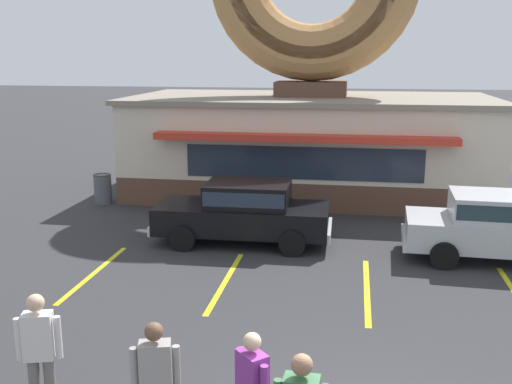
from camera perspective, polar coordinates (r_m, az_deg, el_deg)
The scene contains 9 objects.
donut_shop_building at distance 20.87m, azimuth 5.30°, elevation 10.12°, with size 12.30×6.75×10.96m.
car_black at distance 15.34m, azimuth -1.11°, elevation -1.73°, with size 4.59×2.04×1.60m.
car_silver at distance 15.15m, azimuth 22.27°, elevation -2.91°, with size 4.63×2.13×1.60m.
pedestrian_leather_jacket_man at distance 8.61m, azimuth -19.92°, elevation -13.95°, with size 0.58×0.33×1.76m.
pedestrian_clipboard_woman at distance 7.62m, azimuth -9.51°, elevation -17.34°, with size 0.58×0.33×1.71m.
trash_bin at distance 20.11m, azimuth -14.39°, elevation 0.32°, with size 0.57×0.57×0.97m.
parking_stripe_far_left at distance 13.96m, azimuth -15.15°, elevation -7.45°, with size 0.12×3.60×0.01m, color yellow.
parking_stripe_left at distance 13.04m, azimuth -2.92°, elevation -8.47°, with size 0.12×3.60×0.01m, color yellow.
parking_stripe_mid_left at distance 12.78m, azimuth 10.51°, elevation -9.15°, with size 0.12×3.60×0.01m, color yellow.
Camera 1 is at (-0.27, -6.85, 4.78)m, focal length 42.00 mm.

